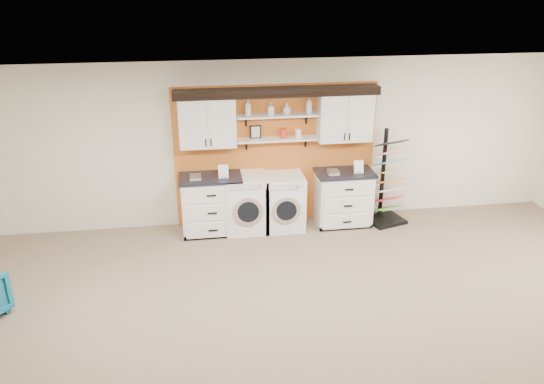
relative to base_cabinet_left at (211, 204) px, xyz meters
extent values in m
plane|color=#856D5A|center=(1.13, -3.64, -0.50)|extent=(10.00, 10.00, 0.00)
plane|color=white|center=(1.13, -3.64, 2.30)|extent=(10.00, 10.00, 0.00)
plane|color=silver|center=(1.13, 0.36, 0.90)|extent=(10.00, 0.00, 10.00)
cube|color=#BF6020|center=(1.13, 0.32, 0.70)|extent=(3.40, 0.07, 2.40)
cube|color=white|center=(0.00, 0.16, 1.38)|extent=(0.90, 0.34, 0.84)
cube|color=white|center=(-0.22, -0.02, 1.38)|extent=(0.42, 0.01, 0.78)
cube|color=white|center=(0.22, -0.02, 1.38)|extent=(0.42, 0.01, 0.78)
cube|color=white|center=(2.26, 0.16, 1.38)|extent=(0.90, 0.34, 0.84)
cube|color=white|center=(2.04, -0.02, 1.38)|extent=(0.42, 0.01, 0.78)
cube|color=white|center=(2.48, -0.02, 1.38)|extent=(0.42, 0.01, 0.78)
cube|color=white|center=(1.13, 0.16, 1.03)|extent=(1.32, 0.28, 0.03)
cube|color=white|center=(1.13, 0.16, 1.43)|extent=(1.32, 0.28, 0.03)
cube|color=black|center=(1.13, 0.18, 1.83)|extent=(3.30, 0.40, 0.10)
cube|color=black|center=(1.13, -0.01, 1.77)|extent=(3.30, 0.04, 0.04)
cube|color=black|center=(0.78, 0.21, 1.16)|extent=(0.18, 0.02, 0.22)
cube|color=beige|center=(0.78, 0.20, 1.16)|extent=(0.14, 0.01, 0.18)
cylinder|color=red|center=(1.23, 0.16, 1.13)|extent=(0.11, 0.11, 0.16)
cylinder|color=silver|center=(1.48, 0.16, 1.12)|extent=(0.10, 0.10, 0.14)
cube|color=white|center=(0.00, 0.01, -0.02)|extent=(0.96, 0.60, 0.96)
cube|color=black|center=(0.00, -0.26, -0.46)|extent=(0.96, 0.06, 0.07)
cube|color=black|center=(0.00, 0.01, 0.48)|extent=(1.02, 0.66, 0.04)
cube|color=white|center=(0.00, -0.30, 0.29)|extent=(0.87, 0.02, 0.27)
cube|color=white|center=(0.00, -0.30, -0.02)|extent=(0.87, 0.02, 0.27)
cube|color=white|center=(0.00, -0.30, -0.33)|extent=(0.87, 0.02, 0.27)
cube|color=white|center=(2.26, 0.01, -0.04)|extent=(0.92, 0.60, 0.92)
cube|color=black|center=(2.26, -0.26, -0.46)|extent=(0.92, 0.06, 0.07)
cube|color=black|center=(2.26, 0.01, 0.44)|extent=(0.98, 0.66, 0.04)
cube|color=white|center=(2.26, -0.30, 0.26)|extent=(0.84, 0.02, 0.26)
cube|color=white|center=(2.26, -0.30, -0.04)|extent=(0.84, 0.02, 0.26)
cube|color=white|center=(2.26, -0.30, -0.34)|extent=(0.84, 0.02, 0.26)
cube|color=white|center=(0.58, 0.01, -0.01)|extent=(0.71, 0.66, 0.99)
cube|color=silver|center=(0.58, -0.33, 0.41)|extent=(0.60, 0.02, 0.10)
cylinder|color=silver|center=(0.58, -0.33, -0.02)|extent=(0.50, 0.05, 0.50)
cylinder|color=black|center=(0.58, -0.35, -0.02)|extent=(0.35, 0.03, 0.35)
cube|color=white|center=(1.21, 0.01, -0.03)|extent=(0.68, 0.66, 0.95)
cube|color=silver|center=(1.21, -0.33, 0.38)|extent=(0.58, 0.02, 0.10)
cylinder|color=silver|center=(1.21, -0.33, -0.04)|extent=(0.48, 0.05, 0.48)
cylinder|color=black|center=(1.21, -0.35, -0.04)|extent=(0.34, 0.03, 0.34)
cube|color=black|center=(3.03, -0.07, -0.47)|extent=(0.72, 0.65, 0.06)
cube|color=black|center=(2.98, 0.10, 0.35)|extent=(0.06, 0.06, 1.60)
cube|color=#398C26|center=(3.02, -0.05, -0.25)|extent=(0.56, 0.41, 0.15)
cube|color=red|center=(3.02, -0.05, -0.08)|extent=(0.56, 0.41, 0.15)
cube|color=silver|center=(3.02, -0.05, 0.09)|extent=(0.56, 0.41, 0.15)
cube|color=orange|center=(3.02, -0.05, 0.26)|extent=(0.56, 0.41, 0.15)
cube|color=olive|center=(3.02, -0.05, 0.43)|extent=(0.56, 0.41, 0.15)
cube|color=teal|center=(3.02, -0.05, 0.60)|extent=(0.56, 0.41, 0.15)
cube|color=#FF7471|center=(3.02, -0.05, 0.77)|extent=(0.56, 0.41, 0.15)
cube|color=black|center=(3.02, -0.05, 0.94)|extent=(0.56, 0.41, 0.15)
imported|color=silver|center=(0.66, 0.16, 1.58)|extent=(0.11, 0.11, 0.26)
imported|color=silver|center=(1.02, 0.16, 1.55)|extent=(0.11, 0.11, 0.21)
imported|color=silver|center=(1.28, 0.16, 1.54)|extent=(0.20, 0.20, 0.18)
imported|color=silver|center=(1.65, 0.16, 1.59)|extent=(0.14, 0.14, 0.28)
camera|label=1|loc=(-0.18, -8.11, 3.59)|focal=35.00mm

